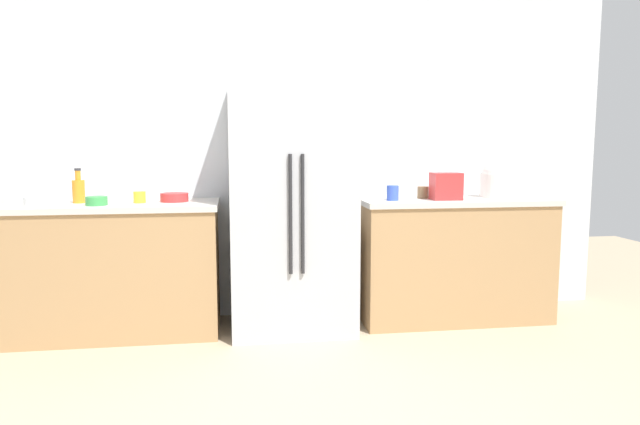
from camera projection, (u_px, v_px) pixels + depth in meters
name	position (u px, v px, depth m)	size (l,w,h in m)	color
kitchen_back_panel	(296.00, 145.00, 4.43)	(4.98, 0.10, 2.64)	silver
counter_left	(116.00, 269.00, 3.99)	(1.44, 0.63, 0.93)	tan
counter_right	(452.00, 258.00, 4.35)	(1.45, 0.63, 0.93)	tan
refrigerator	(291.00, 208.00, 4.07)	(0.86, 0.71, 1.75)	#B7BABF
toaster	(446.00, 186.00, 4.16)	(0.21, 0.15, 0.20)	red
rice_cooker	(497.00, 179.00, 4.36)	(0.25, 0.25, 0.29)	white
bottle_a	(79.00, 190.00, 3.93)	(0.08, 0.08, 0.24)	orange
cup_a	(393.00, 193.00, 4.11)	(0.09, 0.09, 0.11)	blue
cup_b	(140.00, 197.00, 3.94)	(0.08, 0.08, 0.08)	yellow
cup_c	(423.00, 192.00, 4.27)	(0.08, 0.08, 0.09)	brown
bowl_a	(174.00, 197.00, 4.03)	(0.20, 0.20, 0.06)	red
bowl_b	(39.00, 201.00, 3.80)	(0.19, 0.19, 0.06)	white
bowl_c	(96.00, 201.00, 3.79)	(0.14, 0.14, 0.06)	green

